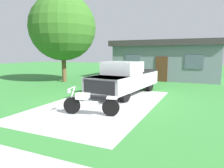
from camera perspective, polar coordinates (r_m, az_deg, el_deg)
name	(u,v)px	position (r m, az deg, el deg)	size (l,w,h in m)	color
ground_plane	(103,104)	(9.88, -2.51, -5.38)	(80.00, 80.00, 0.00)	#357E35
driveway_pad	(103,104)	(9.88, -2.51, -5.36)	(4.69, 8.37, 0.01)	#B4B4B4
motorcycle	(90,103)	(8.03, -5.90, -5.15)	(2.18, 0.83, 1.09)	black
pickup_truck	(126,78)	(12.06, 3.82, 1.69)	(2.54, 5.78, 1.90)	black
shade_tree	(63,27)	(18.06, -13.34, 14.80)	(5.39, 5.39, 7.16)	brown
neighbor_house	(167,60)	(20.45, 14.77, 6.48)	(9.60, 5.60, 3.50)	slate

